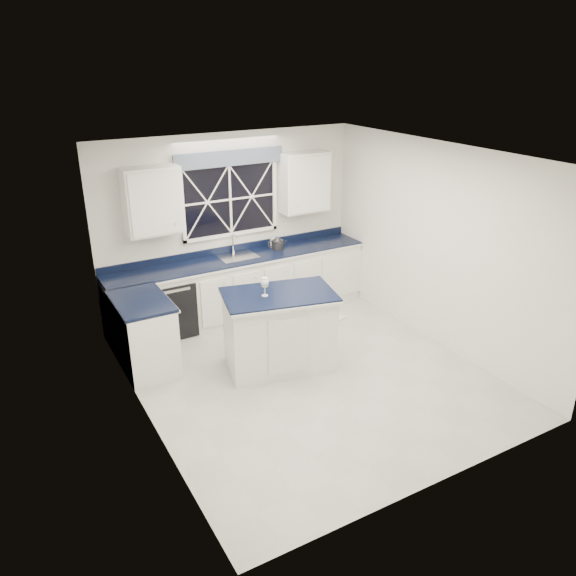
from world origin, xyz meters
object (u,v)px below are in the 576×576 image
dishwasher (170,305)px  island (279,330)px  faucet (234,243)px  kettle (277,243)px  wine_glass (265,283)px  soap_bottle (273,240)px

dishwasher → island: 1.83m
faucet → kettle: 0.68m
dishwasher → wine_glass: 1.89m
wine_glass → soap_bottle: 2.10m
soap_bottle → wine_glass: bearing=-121.0°
island → kettle: kettle is taller
island → soap_bottle: soap_bottle is taller
wine_glass → soap_bottle: (1.08, 1.80, -0.14)m
dishwasher → kettle: 1.87m
dishwasher → kettle: kettle is taller
kettle → soap_bottle: 0.17m
faucet → wine_glass: 1.82m
island → soap_bottle: (0.90, 1.82, 0.52)m
dishwasher → soap_bottle: soap_bottle is taller
kettle → soap_bottle: size_ratio=1.53×
dishwasher → wine_glass: wine_glass is taller
kettle → soap_bottle: kettle is taller
faucet → dishwasher: bearing=-170.0°
kettle → faucet: bearing=-168.5°
dishwasher → island: (0.89, -1.60, 0.10)m
faucet → soap_bottle: faucet is taller
faucet → island: faucet is taller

